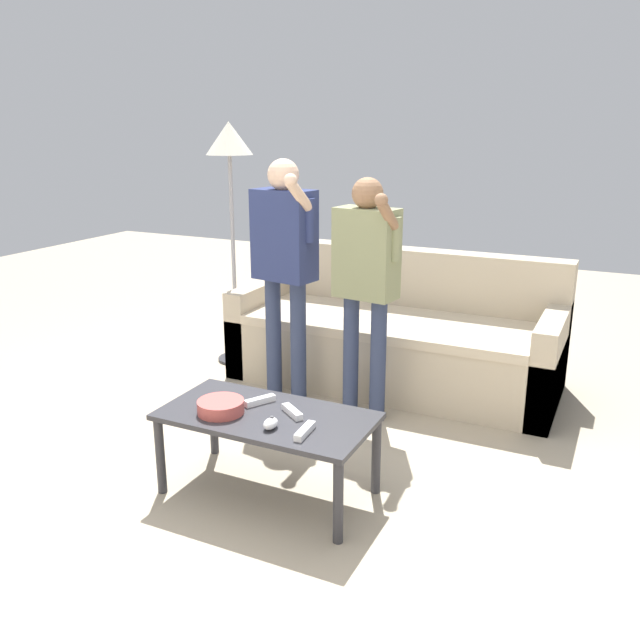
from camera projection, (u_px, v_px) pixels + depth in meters
ground_plane at (247, 486)px, 3.23m from camera, size 12.00×12.00×0.00m
couch at (396, 338)px, 4.49m from camera, size 2.14×0.87×0.86m
coffee_table at (267, 424)px, 3.08m from camera, size 0.99×0.51×0.41m
snack_bowl at (221, 407)px, 3.07m from camera, size 0.22×0.22×0.06m
game_remote_nunchuk at (271, 424)px, 2.91m from camera, size 0.06×0.09×0.05m
floor_lamp at (230, 159)px, 4.54m from camera, size 0.32×0.32×1.71m
player_left at (284, 253)px, 3.99m from camera, size 0.44×0.37×1.50m
player_center at (366, 271)px, 3.76m from camera, size 0.41×0.34×1.42m
game_remote_wand_near at (292, 412)px, 3.05m from camera, size 0.15×0.12×0.03m
game_remote_wand_far at (305, 431)px, 2.86m from camera, size 0.05×0.16×0.03m
game_remote_wand_spare at (260, 401)px, 3.17m from camera, size 0.11×0.15×0.03m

